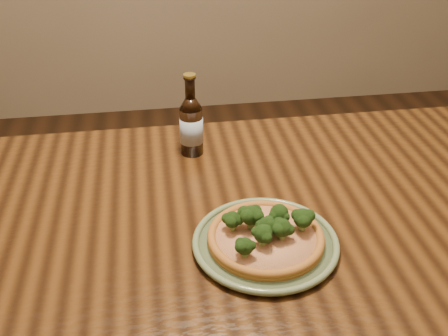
{
  "coord_description": "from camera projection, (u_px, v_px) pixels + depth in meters",
  "views": [
    {
      "loc": [
        -0.17,
        -0.81,
        1.45
      ],
      "look_at": [
        -0.02,
        0.19,
        0.82
      ],
      "focal_mm": 42.0,
      "sensor_mm": 36.0,
      "label": 1
    }
  ],
  "objects": [
    {
      "name": "pizza",
      "position": [
        266.0,
        235.0,
        1.05
      ],
      "size": [
        0.24,
        0.24,
        0.07
      ],
      "rotation": [
        0.0,
        0.0,
        0.38
      ],
      "color": "#A66625",
      "rests_on": "plate"
    },
    {
      "name": "beer_bottle",
      "position": [
        191.0,
        125.0,
        1.34
      ],
      "size": [
        0.06,
        0.06,
        0.22
      ],
      "rotation": [
        0.0,
        0.0,
        0.35
      ],
      "color": "black",
      "rests_on": "table"
    },
    {
      "name": "table",
      "position": [
        238.0,
        246.0,
        1.21
      ],
      "size": [
        1.6,
        0.9,
        0.75
      ],
      "color": "#43250E",
      "rests_on": "ground"
    },
    {
      "name": "plate",
      "position": [
        265.0,
        242.0,
        1.06
      ],
      "size": [
        0.3,
        0.3,
        0.02
      ],
      "rotation": [
        0.0,
        0.0,
        0.02
      ],
      "color": "#667853",
      "rests_on": "table"
    }
  ]
}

